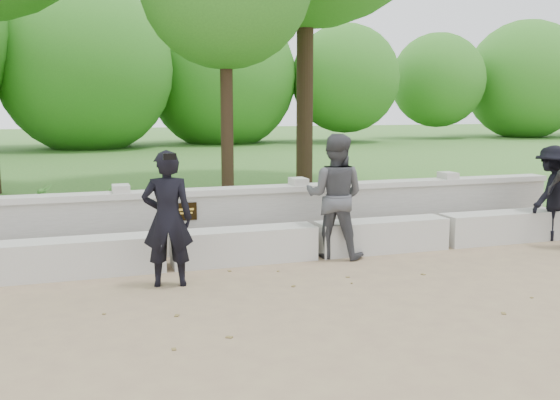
{
  "coord_description": "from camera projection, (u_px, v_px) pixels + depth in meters",
  "views": [
    {
      "loc": [
        -1.05,
        -5.82,
        2.04
      ],
      "look_at": [
        1.29,
        1.29,
        0.9
      ],
      "focal_mm": 40.0,
      "sensor_mm": 36.0,
      "label": 1
    }
  ],
  "objects": [
    {
      "name": "parapet_wall",
      "position": [
        160.0,
        222.0,
        8.47
      ],
      "size": [
        12.5,
        0.35,
        0.9
      ],
      "color": "beige",
      "rests_on": "ground"
    },
    {
      "name": "ground",
      "position": [
        196.0,
        316.0,
        6.1
      ],
      "size": [
        80.0,
        80.0,
        0.0
      ],
      "primitive_type": "plane",
      "color": "#937E5A",
      "rests_on": "ground"
    },
    {
      "name": "visitor_mid",
      "position": [
        551.0,
        193.0,
        9.47
      ],
      "size": [
        1.07,
        0.87,
        1.44
      ],
      "color": "black",
      "rests_on": "ground"
    },
    {
      "name": "visitor_left",
      "position": [
        335.0,
        196.0,
        8.35
      ],
      "size": [
        1.03,
        0.98,
        1.67
      ],
      "color": "#414146",
      "rests_on": "ground"
    },
    {
      "name": "man_main",
      "position": [
        167.0,
        219.0,
        7.02
      ],
      "size": [
        0.62,
        0.56,
        1.55
      ],
      "color": "black",
      "rests_on": "ground"
    },
    {
      "name": "shrub_b",
      "position": [
        118.0,
        203.0,
        9.72
      ],
      "size": [
        0.4,
        0.39,
        0.57
      ],
      "primitive_type": "imported",
      "rotation": [
        0.0,
        0.0,
        2.51
      ],
      "color": "#366E25",
      "rests_on": "lawn"
    },
    {
      "name": "shrub_d",
      "position": [
        43.0,
        207.0,
        9.04
      ],
      "size": [
        0.42,
        0.45,
        0.65
      ],
      "primitive_type": "imported",
      "rotation": [
        0.0,
        0.0,
        5.01
      ],
      "color": "#366E25",
      "rests_on": "lawn"
    },
    {
      "name": "concrete_bench",
      "position": [
        168.0,
        251.0,
        7.85
      ],
      "size": [
        11.9,
        0.45,
        0.45
      ],
      "color": "beige",
      "rests_on": "ground"
    },
    {
      "name": "lawn",
      "position": [
        112.0,
        168.0,
        19.23
      ],
      "size": [
        40.0,
        22.0,
        0.25
      ],
      "primitive_type": "cube",
      "color": "#2F6825",
      "rests_on": "ground"
    }
  ]
}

